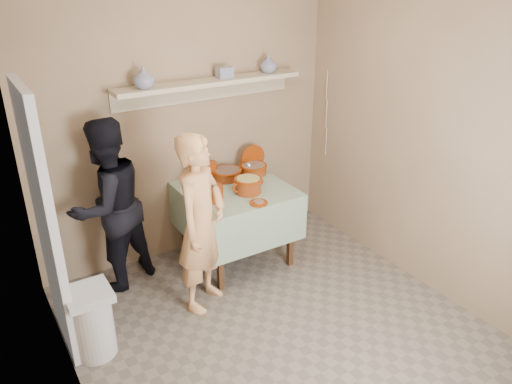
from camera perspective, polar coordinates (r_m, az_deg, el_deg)
ground at (r=4.06m, az=3.94°, el=-16.63°), size 3.50×3.50×0.00m
tile_panel at (r=3.81m, az=-22.83°, el=-3.54°), size 0.06×0.70×2.00m
plate_stack_a at (r=4.78m, az=-6.81°, el=2.01°), size 0.13×0.13×0.18m
plate_stack_b at (r=4.88m, az=-5.29°, el=2.47°), size 0.14×0.14×0.17m
bowl_stack at (r=4.41m, az=-4.70°, el=-0.18°), size 0.14×0.14×0.14m
empty_bowl at (r=4.62m, az=-5.78°, el=0.38°), size 0.18×0.18×0.05m
propped_lid at (r=5.07m, az=-0.36°, el=3.88°), size 0.28×0.05×0.28m
vase_right at (r=4.94m, az=1.45°, el=14.44°), size 0.20×0.20×0.17m
vase_left at (r=4.38m, az=-12.72°, el=12.64°), size 0.25×0.25×0.18m
ceramic_box at (r=4.70m, az=-3.61°, el=13.46°), size 0.14×0.10×0.10m
person_cook at (r=4.06m, az=-6.27°, el=-3.61°), size 0.67×0.62×1.53m
person_helper at (r=4.48m, az=-16.54°, el=-1.54°), size 0.92×0.84×1.55m
room_shell at (r=3.24m, az=4.75°, el=5.40°), size 3.04×3.54×2.62m
serving_table at (r=4.73m, az=-2.35°, el=-0.87°), size 0.97×0.97×0.76m
cazuela_meat_a at (r=4.86m, az=-3.38°, el=2.14°), size 0.30×0.30×0.10m
cazuela_meat_b at (r=4.98m, az=-0.31°, el=2.72°), size 0.28×0.28×0.10m
ladle at (r=4.92m, az=-0.78°, el=3.10°), size 0.08×0.26×0.19m
cazuela_rice at (r=4.55m, az=-0.89°, el=0.91°), size 0.33×0.25×0.14m
front_plate at (r=4.36m, az=0.31°, el=-1.23°), size 0.16×0.16×0.03m
wall_shelf at (r=4.69m, az=-5.41°, el=12.15°), size 1.80×0.25×0.21m
trash_bin at (r=3.96m, az=-18.20°, el=-13.95°), size 0.32×0.32×0.56m
electrical_cord at (r=5.33m, az=8.06°, el=8.83°), size 0.01×0.05×0.90m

